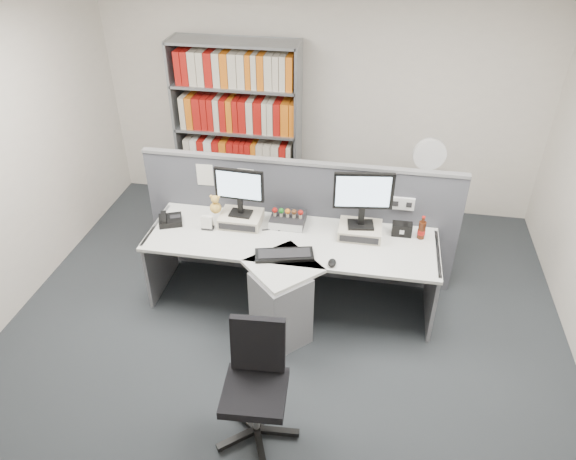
% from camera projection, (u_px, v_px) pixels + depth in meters
% --- Properties ---
extents(ground, '(5.50, 5.50, 0.00)m').
position_uv_depth(ground, '(274.00, 363.00, 4.52)').
color(ground, '#32363B').
rests_on(ground, ground).
extents(room_shell, '(5.04, 5.54, 2.72)m').
position_uv_depth(room_shell, '(271.00, 174.00, 3.52)').
color(room_shell, silver).
rests_on(room_shell, ground).
extents(partition, '(3.00, 0.08, 1.27)m').
position_uv_depth(partition, '(299.00, 220.00, 5.18)').
color(partition, '#4E5059').
rests_on(partition, ground).
extents(desk, '(2.60, 1.20, 0.72)m').
position_uv_depth(desk, '(287.00, 277.00, 4.75)').
color(desk, silver).
rests_on(desk, ground).
extents(monitor_riser_left, '(0.38, 0.31, 0.10)m').
position_uv_depth(monitor_riser_left, '(241.00, 219.00, 4.96)').
color(monitor_riser_left, beige).
rests_on(monitor_riser_left, desk).
extents(monitor_riser_right, '(0.38, 0.31, 0.10)m').
position_uv_depth(monitor_riser_right, '(360.00, 231.00, 4.80)').
color(monitor_riser_right, beige).
rests_on(monitor_riser_right, desk).
extents(monitor_left, '(0.45, 0.15, 0.46)m').
position_uv_depth(monitor_left, '(239.00, 188.00, 4.79)').
color(monitor_left, black).
rests_on(monitor_left, monitor_riser_left).
extents(monitor_right, '(0.52, 0.20, 0.53)m').
position_uv_depth(monitor_right, '(363.00, 195.00, 4.60)').
color(monitor_right, black).
rests_on(monitor_right, monitor_riser_right).
extents(desktop_pc, '(0.31, 0.28, 0.08)m').
position_uv_depth(desktop_pc, '(288.00, 220.00, 4.97)').
color(desktop_pc, black).
rests_on(desktop_pc, desk).
extents(figurines, '(0.29, 0.05, 0.09)m').
position_uv_depth(figurines, '(288.00, 212.00, 4.90)').
color(figurines, beige).
rests_on(figurines, desktop_pc).
extents(keyboard, '(0.53, 0.30, 0.03)m').
position_uv_depth(keyboard, '(284.00, 255.00, 4.56)').
color(keyboard, black).
rests_on(keyboard, desk).
extents(mouse, '(0.07, 0.11, 0.04)m').
position_uv_depth(mouse, '(332.00, 263.00, 4.45)').
color(mouse, black).
rests_on(mouse, desk).
extents(desk_phone, '(0.27, 0.26, 0.09)m').
position_uv_depth(desk_phone, '(170.00, 220.00, 4.98)').
color(desk_phone, black).
rests_on(desk_phone, desk).
extents(desk_calendar, '(0.11, 0.08, 0.13)m').
position_uv_depth(desk_calendar, '(207.00, 224.00, 4.89)').
color(desk_calendar, black).
rests_on(desk_calendar, desk).
extents(plush_toy, '(0.11, 0.11, 0.19)m').
position_uv_depth(plush_toy, '(215.00, 205.00, 4.91)').
color(plush_toy, gold).
rests_on(plush_toy, monitor_riser_left).
extents(speaker, '(0.18, 0.10, 0.12)m').
position_uv_depth(speaker, '(402.00, 229.00, 4.80)').
color(speaker, black).
rests_on(speaker, desk).
extents(cola_bottle, '(0.07, 0.07, 0.23)m').
position_uv_depth(cola_bottle, '(422.00, 230.00, 4.75)').
color(cola_bottle, '#3F190A').
rests_on(cola_bottle, desk).
extents(shelving_unit, '(1.41, 0.40, 2.00)m').
position_uv_depth(shelving_unit, '(238.00, 132.00, 6.11)').
color(shelving_unit, gray).
rests_on(shelving_unit, ground).
extents(filing_cabinet, '(0.45, 0.61, 0.70)m').
position_uv_depth(filing_cabinet, '(419.00, 217.00, 5.78)').
color(filing_cabinet, gray).
rests_on(filing_cabinet, ground).
extents(desk_fan, '(0.34, 0.20, 0.56)m').
position_uv_depth(desk_fan, '(429.00, 158.00, 5.39)').
color(desk_fan, white).
rests_on(desk_fan, filing_cabinet).
extents(office_chair, '(0.60, 0.61, 0.92)m').
position_uv_depth(office_chair, '(256.00, 380.00, 3.74)').
color(office_chair, silver).
rests_on(office_chair, ground).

